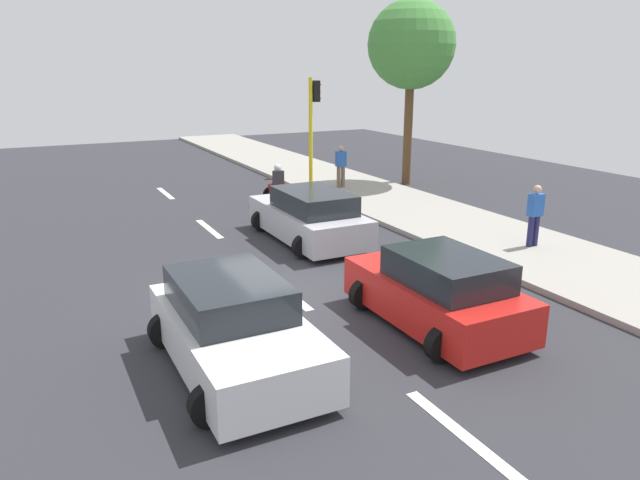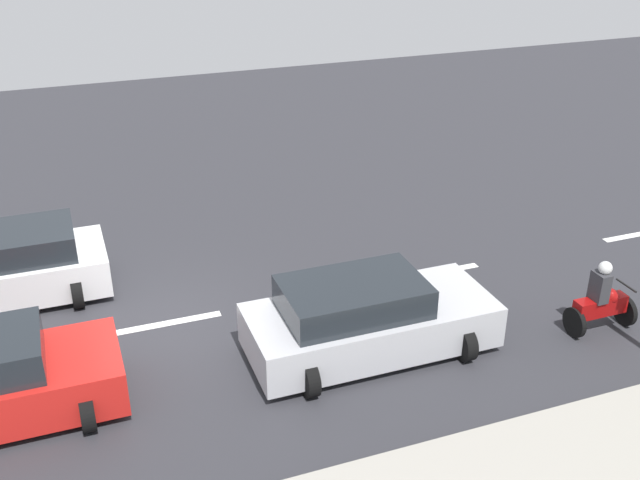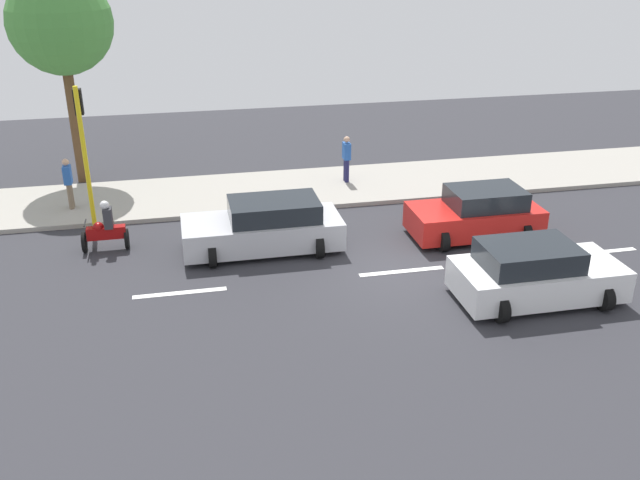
# 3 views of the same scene
# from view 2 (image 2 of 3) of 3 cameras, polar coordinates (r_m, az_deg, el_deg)

# --- Properties ---
(ground_plane) EXTENTS (40.00, 60.00, 0.10)m
(ground_plane) POSITION_cam_2_polar(r_m,az_deg,el_deg) (15.22, -12.06, -6.54)
(ground_plane) COLOR #2D2D33
(lane_stripe_mid) EXTENTS (0.20, 2.40, 0.01)m
(lane_stripe_mid) POSITION_cam_2_polar(r_m,az_deg,el_deg) (15.19, -12.08, -6.36)
(lane_stripe_mid) COLOR white
(lane_stripe_mid) RESTS_ON ground
(lane_stripe_south) EXTENTS (0.20, 2.40, 0.01)m
(lane_stripe_south) POSITION_cam_2_polar(r_m,az_deg,el_deg) (16.83, 8.44, -2.58)
(lane_stripe_south) COLOR white
(lane_stripe_south) RESTS_ON ground
(car_silver) EXTENTS (2.33, 4.59, 1.52)m
(car_silver) POSITION_cam_2_polar(r_m,az_deg,el_deg) (13.74, 3.60, -6.05)
(car_silver) COLOR #B7B7BC
(car_silver) RESTS_ON ground
(car_white) EXTENTS (2.37, 4.15, 1.52)m
(car_white) POSITION_cam_2_polar(r_m,az_deg,el_deg) (16.72, -22.91, -1.99)
(car_white) COLOR white
(car_white) RESTS_ON ground
(motorcycle) EXTENTS (0.60, 1.30, 1.53)m
(motorcycle) POSITION_cam_2_polar(r_m,az_deg,el_deg) (15.36, 20.80, -4.46)
(motorcycle) COLOR black
(motorcycle) RESTS_ON ground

